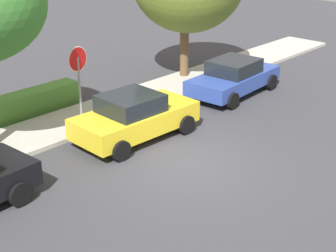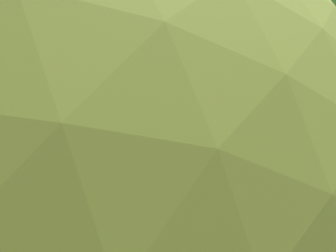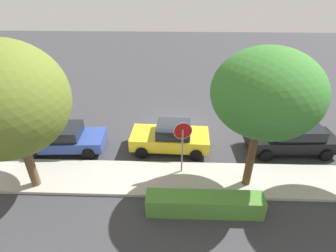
{
  "view_description": "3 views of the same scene",
  "coord_description": "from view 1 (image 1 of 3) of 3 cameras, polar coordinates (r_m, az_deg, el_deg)",
  "views": [
    {
      "loc": [
        -10.19,
        -8.75,
        6.85
      ],
      "look_at": [
        0.51,
        1.19,
        0.71
      ],
      "focal_mm": 55.0,
      "sensor_mm": 36.0,
      "label": 1
    },
    {
      "loc": [
        7.46,
        7.55,
        6.13
      ],
      "look_at": [
        0.8,
        1.17,
        1.16
      ],
      "focal_mm": 35.0,
      "sensor_mm": 36.0,
      "label": 2
    },
    {
      "loc": [
        0.0,
        14.17,
        8.4
      ],
      "look_at": [
        0.43,
        1.57,
        0.94
      ],
      "focal_mm": 28.0,
      "sensor_mm": 36.0,
      "label": 3
    }
  ],
  "objects": [
    {
      "name": "stop_sign",
      "position": [
        17.18,
        -9.89,
        5.9
      ],
      "size": [
        0.83,
        0.14,
        2.81
      ],
      "color": "gray",
      "rests_on": "ground_plane"
    },
    {
      "name": "sidewalk_curb",
      "position": [
        18.34,
        -9.65,
        0.78
      ],
      "size": [
        32.0,
        2.31,
        0.14
      ],
      "primitive_type": "cube",
      "color": "#B2ADA3",
      "rests_on": "ground_plane"
    },
    {
      "name": "ground_plane",
      "position": [
        15.08,
        1.99,
        -4.23
      ],
      "size": [
        60.0,
        60.0,
        0.0
      ],
      "primitive_type": "plane",
      "color": "#38383D"
    },
    {
      "name": "parked_car_yellow",
      "position": [
        16.47,
        -3.73,
        1.05
      ],
      "size": [
        4.2,
        2.18,
        1.53
      ],
      "color": "yellow",
      "rests_on": "ground_plane"
    },
    {
      "name": "front_yard_hedge",
      "position": [
        19.05,
        -15.98,
        2.2
      ],
      "size": [
        4.63,
        0.81,
        0.86
      ],
      "color": "#4C8433",
      "rests_on": "ground_plane"
    },
    {
      "name": "parked_car_blue",
      "position": [
        20.73,
        7.29,
        5.41
      ],
      "size": [
        4.4,
        2.23,
        1.43
      ],
      "color": "#2D479E",
      "rests_on": "ground_plane"
    }
  ]
}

